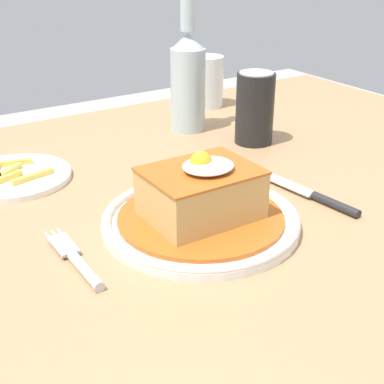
{
  "coord_description": "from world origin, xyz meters",
  "views": [
    {
      "loc": [
        -0.34,
        -0.6,
        1.09
      ],
      "look_at": [
        -0.01,
        -0.07,
        0.79
      ],
      "focal_mm": 51.37,
      "sensor_mm": 36.0,
      "label": 1
    }
  ],
  "objects_px": {
    "soda_can": "(255,108)",
    "drinking_glass": "(207,85)",
    "fork": "(78,262)",
    "main_plate": "(201,220)",
    "knife": "(321,198)",
    "side_plate_fries": "(13,176)",
    "beer_bottle_clear": "(188,77)"
  },
  "relations": [
    {
      "from": "soda_can",
      "to": "drinking_glass",
      "type": "xyz_separation_m",
      "value": [
        0.06,
        0.23,
        -0.02
      ]
    },
    {
      "from": "beer_bottle_clear",
      "to": "side_plate_fries",
      "type": "distance_m",
      "value": 0.36
    },
    {
      "from": "main_plate",
      "to": "beer_bottle_clear",
      "type": "bearing_deg",
      "value": 59.87
    },
    {
      "from": "beer_bottle_clear",
      "to": "soda_can",
      "type": "bearing_deg",
      "value": -64.4
    },
    {
      "from": "beer_bottle_clear",
      "to": "drinking_glass",
      "type": "distance_m",
      "value": 0.17
    },
    {
      "from": "drinking_glass",
      "to": "soda_can",
      "type": "bearing_deg",
      "value": -104.21
    },
    {
      "from": "knife",
      "to": "side_plate_fries",
      "type": "relative_size",
      "value": 0.98
    },
    {
      "from": "beer_bottle_clear",
      "to": "drinking_glass",
      "type": "xyz_separation_m",
      "value": [
        0.12,
        0.11,
        -0.05
      ]
    },
    {
      "from": "fork",
      "to": "knife",
      "type": "bearing_deg",
      "value": -5.09
    },
    {
      "from": "knife",
      "to": "soda_can",
      "type": "bearing_deg",
      "value": 73.12
    },
    {
      "from": "fork",
      "to": "soda_can",
      "type": "relative_size",
      "value": 1.14
    },
    {
      "from": "soda_can",
      "to": "drinking_glass",
      "type": "height_order",
      "value": "soda_can"
    },
    {
      "from": "fork",
      "to": "soda_can",
      "type": "distance_m",
      "value": 0.47
    },
    {
      "from": "main_plate",
      "to": "side_plate_fries",
      "type": "xyz_separation_m",
      "value": [
        -0.16,
        0.27,
        -0.0
      ]
    },
    {
      "from": "main_plate",
      "to": "fork",
      "type": "height_order",
      "value": "main_plate"
    },
    {
      "from": "main_plate",
      "to": "soda_can",
      "type": "height_order",
      "value": "soda_can"
    },
    {
      "from": "fork",
      "to": "drinking_glass",
      "type": "xyz_separation_m",
      "value": [
        0.47,
        0.44,
        0.04
      ]
    },
    {
      "from": "soda_can",
      "to": "knife",
      "type": "bearing_deg",
      "value": -106.88
    },
    {
      "from": "knife",
      "to": "soda_can",
      "type": "height_order",
      "value": "soda_can"
    },
    {
      "from": "soda_can",
      "to": "fork",
      "type": "bearing_deg",
      "value": -153.24
    },
    {
      "from": "soda_can",
      "to": "drinking_glass",
      "type": "relative_size",
      "value": 1.18
    },
    {
      "from": "side_plate_fries",
      "to": "knife",
      "type": "bearing_deg",
      "value": -42.66
    },
    {
      "from": "soda_can",
      "to": "side_plate_fries",
      "type": "bearing_deg",
      "value": 170.64
    },
    {
      "from": "main_plate",
      "to": "fork",
      "type": "relative_size",
      "value": 1.76
    },
    {
      "from": "drinking_glass",
      "to": "side_plate_fries",
      "type": "bearing_deg",
      "value": -160.49
    },
    {
      "from": "beer_bottle_clear",
      "to": "knife",
      "type": "bearing_deg",
      "value": -92.22
    },
    {
      "from": "fork",
      "to": "knife",
      "type": "height_order",
      "value": "same"
    },
    {
      "from": "soda_can",
      "to": "beer_bottle_clear",
      "type": "bearing_deg",
      "value": 115.6
    },
    {
      "from": "drinking_glass",
      "to": "fork",
      "type": "bearing_deg",
      "value": -137.07
    },
    {
      "from": "main_plate",
      "to": "knife",
      "type": "xyz_separation_m",
      "value": [
        0.18,
        -0.03,
        -0.0
      ]
    },
    {
      "from": "fork",
      "to": "drinking_glass",
      "type": "height_order",
      "value": "drinking_glass"
    },
    {
      "from": "beer_bottle_clear",
      "to": "main_plate",
      "type": "bearing_deg",
      "value": -120.13
    }
  ]
}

